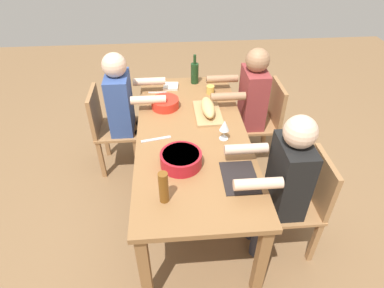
{
  "coord_description": "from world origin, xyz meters",
  "views": [
    {
      "loc": [
        -2.06,
        0.17,
        2.23
      ],
      "look_at": [
        0.0,
        0.0,
        0.63
      ],
      "focal_mm": 30.29,
      "sensor_mm": 36.0,
      "label": 1
    }
  ],
  "objects_px": {
    "napkin_stack": "(171,86)",
    "chair_near_left": "(302,200)",
    "chair_far_right": "(109,126)",
    "beer_bottle": "(164,187)",
    "serving_bowl_greens": "(165,103)",
    "wine_glass": "(224,126)",
    "diner_near_left": "(282,180)",
    "diner_near_right": "(248,101)",
    "serving_bowl_salad": "(181,158)",
    "cutting_board": "(208,113)",
    "diner_far_right": "(125,106)",
    "bread_loaf": "(208,107)",
    "cup_near_right": "(210,90)",
    "chair_near_right": "(264,119)",
    "wine_bottle": "(195,73)",
    "dining_table": "(192,141)"
  },
  "relations": [
    {
      "from": "napkin_stack",
      "to": "chair_near_left",
      "type": "bearing_deg",
      "value": -145.48
    },
    {
      "from": "chair_far_right",
      "to": "beer_bottle",
      "type": "xyz_separation_m",
      "value": [
        -1.23,
        -0.53,
        0.37
      ]
    },
    {
      "from": "serving_bowl_greens",
      "to": "wine_glass",
      "type": "xyz_separation_m",
      "value": [
        -0.5,
        -0.44,
        0.07
      ]
    },
    {
      "from": "diner_near_left",
      "to": "diner_near_right",
      "type": "height_order",
      "value": "same"
    },
    {
      "from": "serving_bowl_greens",
      "to": "serving_bowl_salad",
      "type": "height_order",
      "value": "serving_bowl_salad"
    },
    {
      "from": "cutting_board",
      "to": "diner_near_left",
      "type": "bearing_deg",
      "value": -152.6
    },
    {
      "from": "diner_far_right",
      "to": "bread_loaf",
      "type": "distance_m",
      "value": 0.78
    },
    {
      "from": "wine_glass",
      "to": "cup_near_right",
      "type": "xyz_separation_m",
      "value": [
        0.72,
        0.01,
        -0.08
      ]
    },
    {
      "from": "diner_near_left",
      "to": "serving_bowl_salad",
      "type": "xyz_separation_m",
      "value": [
        0.16,
        0.68,
        0.1
      ]
    },
    {
      "from": "bread_loaf",
      "to": "chair_near_right",
      "type": "bearing_deg",
      "value": -65.9
    },
    {
      "from": "serving_bowl_greens",
      "to": "wine_bottle",
      "type": "height_order",
      "value": "wine_bottle"
    },
    {
      "from": "chair_near_right",
      "to": "wine_bottle",
      "type": "distance_m",
      "value": 0.82
    },
    {
      "from": "diner_near_left",
      "to": "diner_far_right",
      "type": "height_order",
      "value": "same"
    },
    {
      "from": "diner_near_left",
      "to": "diner_far_right",
      "type": "xyz_separation_m",
      "value": [
        1.07,
        1.14,
        0.0
      ]
    },
    {
      "from": "chair_near_left",
      "to": "diner_near_right",
      "type": "height_order",
      "value": "diner_near_right"
    },
    {
      "from": "wine_bottle",
      "to": "beer_bottle",
      "type": "xyz_separation_m",
      "value": [
        -1.55,
        0.32,
        0.0
      ]
    },
    {
      "from": "serving_bowl_greens",
      "to": "cup_near_right",
      "type": "distance_m",
      "value": 0.48
    },
    {
      "from": "chair_far_right",
      "to": "beer_bottle",
      "type": "relative_size",
      "value": 3.86
    },
    {
      "from": "wine_glass",
      "to": "diner_far_right",
      "type": "bearing_deg",
      "value": 52.05
    },
    {
      "from": "bread_loaf",
      "to": "cup_near_right",
      "type": "bearing_deg",
      "value": -10.63
    },
    {
      "from": "cutting_board",
      "to": "wine_bottle",
      "type": "xyz_separation_m",
      "value": [
        0.59,
        0.06,
        0.1
      ]
    },
    {
      "from": "diner_near_left",
      "to": "serving_bowl_salad",
      "type": "bearing_deg",
      "value": 76.55
    },
    {
      "from": "chair_far_right",
      "to": "wine_glass",
      "type": "relative_size",
      "value": 5.12
    },
    {
      "from": "chair_far_right",
      "to": "beer_bottle",
      "type": "distance_m",
      "value": 1.39
    },
    {
      "from": "dining_table",
      "to": "chair_near_right",
      "type": "bearing_deg",
      "value": -54.73
    },
    {
      "from": "diner_far_right",
      "to": "dining_table",
      "type": "bearing_deg",
      "value": -133.06
    },
    {
      "from": "chair_far_right",
      "to": "napkin_stack",
      "type": "distance_m",
      "value": 0.71
    },
    {
      "from": "wine_bottle",
      "to": "wine_glass",
      "type": "relative_size",
      "value": 1.75
    },
    {
      "from": "beer_bottle",
      "to": "wine_glass",
      "type": "bearing_deg",
      "value": -37.76
    },
    {
      "from": "wine_glass",
      "to": "diner_near_right",
      "type": "bearing_deg",
      "value": -28.05
    },
    {
      "from": "dining_table",
      "to": "serving_bowl_greens",
      "type": "height_order",
      "value": "serving_bowl_greens"
    },
    {
      "from": "serving_bowl_greens",
      "to": "beer_bottle",
      "type": "bearing_deg",
      "value": 178.82
    },
    {
      "from": "chair_near_left",
      "to": "serving_bowl_greens",
      "type": "distance_m",
      "value": 1.38
    },
    {
      "from": "dining_table",
      "to": "beer_bottle",
      "type": "relative_size",
      "value": 8.83
    },
    {
      "from": "chair_near_right",
      "to": "napkin_stack",
      "type": "xyz_separation_m",
      "value": [
        0.24,
        0.9,
        0.27
      ]
    },
    {
      "from": "napkin_stack",
      "to": "diner_near_left",
      "type": "bearing_deg",
      "value": -151.31
    },
    {
      "from": "dining_table",
      "to": "diner_near_left",
      "type": "xyz_separation_m",
      "value": [
        -0.53,
        -0.57,
        0.04
      ]
    },
    {
      "from": "diner_near_left",
      "to": "bread_loaf",
      "type": "height_order",
      "value": "diner_near_left"
    },
    {
      "from": "serving_bowl_salad",
      "to": "wine_bottle",
      "type": "bearing_deg",
      "value": -9.35
    },
    {
      "from": "wine_bottle",
      "to": "wine_glass",
      "type": "distance_m",
      "value": 0.96
    },
    {
      "from": "cup_near_right",
      "to": "napkin_stack",
      "type": "height_order",
      "value": "cup_near_right"
    },
    {
      "from": "dining_table",
      "to": "beer_bottle",
      "type": "bearing_deg",
      "value": 161.93
    },
    {
      "from": "chair_near_left",
      "to": "cup_near_right",
      "type": "bearing_deg",
      "value": 24.59
    },
    {
      "from": "wine_bottle",
      "to": "beer_bottle",
      "type": "distance_m",
      "value": 1.58
    },
    {
      "from": "chair_near_right",
      "to": "serving_bowl_salad",
      "type": "bearing_deg",
      "value": 136.45
    },
    {
      "from": "diner_near_right",
      "to": "serving_bowl_salad",
      "type": "height_order",
      "value": "diner_near_right"
    },
    {
      "from": "chair_far_right",
      "to": "napkin_stack",
      "type": "xyz_separation_m",
      "value": [
        0.24,
        -0.61,
        0.27
      ]
    },
    {
      "from": "dining_table",
      "to": "wine_bottle",
      "type": "bearing_deg",
      "value": -6.4
    },
    {
      "from": "napkin_stack",
      "to": "serving_bowl_salad",
      "type": "bearing_deg",
      "value": -178.09
    },
    {
      "from": "cutting_board",
      "to": "diner_far_right",
      "type": "bearing_deg",
      "value": 69.82
    }
  ]
}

